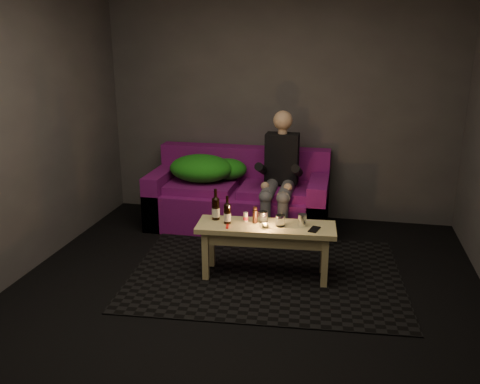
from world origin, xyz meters
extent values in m
plane|color=black|center=(0.00, 0.00, 0.00)|extent=(4.50, 4.50, 0.00)
plane|color=#444245|center=(0.00, 2.25, 1.30)|extent=(4.00, 0.00, 4.00)
cube|color=black|center=(0.13, 0.62, 0.01)|extent=(2.52, 1.92, 0.01)
cube|color=#710F72|center=(-0.37, 1.77, 0.21)|extent=(1.96, 0.88, 0.41)
cube|color=#710F72|center=(-0.37, 2.10, 0.63)|extent=(1.96, 0.22, 0.43)
cube|color=#710F72|center=(-1.26, 1.77, 0.30)|extent=(0.20, 0.88, 0.61)
cube|color=#710F72|center=(0.51, 1.77, 0.30)|extent=(0.20, 0.88, 0.61)
cube|color=#710F72|center=(-0.79, 1.72, 0.45)|extent=(0.74, 0.59, 0.10)
cube|color=#710F72|center=(0.04, 1.72, 0.45)|extent=(0.74, 0.59, 0.10)
ellipsoid|color=#1C911A|center=(-0.80, 1.77, 0.65)|extent=(0.71, 0.55, 0.29)
ellipsoid|color=#1C911A|center=(-0.53, 1.91, 0.62)|extent=(0.43, 0.35, 0.24)
ellipsoid|color=#1C911A|center=(-1.02, 1.89, 0.58)|extent=(0.31, 0.26, 0.16)
cube|color=black|center=(0.10, 1.82, 0.80)|extent=(0.35, 0.22, 0.54)
sphere|color=#E0B18C|center=(0.10, 1.82, 1.21)|extent=(0.21, 0.21, 0.21)
cylinder|color=#4E4F59|center=(0.01, 1.51, 0.52)|extent=(0.14, 0.49, 0.14)
cylinder|color=#4E4F59|center=(0.19, 1.51, 0.52)|extent=(0.14, 0.49, 0.14)
cylinder|color=#4E4F59|center=(0.01, 1.28, 0.25)|extent=(0.11, 0.11, 0.50)
cylinder|color=#4E4F59|center=(0.19, 1.28, 0.25)|extent=(0.11, 0.11, 0.50)
cube|color=black|center=(0.01, 1.22, 0.03)|extent=(0.09, 0.22, 0.06)
cube|color=black|center=(0.19, 1.22, 0.03)|extent=(0.09, 0.22, 0.06)
cube|color=#D4C17C|center=(0.13, 0.57, 0.47)|extent=(1.23, 0.47, 0.04)
cube|color=#D4C17C|center=(0.13, 0.57, 0.39)|extent=(1.07, 0.37, 0.11)
cube|color=#D4C17C|center=(-0.37, 0.39, 0.22)|extent=(0.06, 0.06, 0.45)
cube|color=#D4C17C|center=(-0.39, 0.67, 0.22)|extent=(0.06, 0.06, 0.45)
cube|color=#D4C17C|center=(0.65, 0.47, 0.22)|extent=(0.06, 0.06, 0.45)
cube|color=#D4C17C|center=(0.63, 0.74, 0.22)|extent=(0.06, 0.06, 0.45)
cylinder|color=black|center=(-0.33, 0.62, 0.59)|extent=(0.07, 0.07, 0.19)
cylinder|color=white|center=(-0.33, 0.62, 0.56)|extent=(0.07, 0.07, 0.08)
cone|color=black|center=(-0.33, 0.62, 0.70)|extent=(0.07, 0.07, 0.03)
cylinder|color=black|center=(-0.33, 0.62, 0.73)|extent=(0.03, 0.03, 0.09)
cylinder|color=black|center=(-0.21, 0.54, 0.58)|extent=(0.06, 0.06, 0.17)
cylinder|color=white|center=(-0.21, 0.54, 0.55)|extent=(0.06, 0.06, 0.07)
cone|color=black|center=(-0.21, 0.54, 0.67)|extent=(0.06, 0.06, 0.03)
cylinder|color=black|center=(-0.21, 0.54, 0.70)|extent=(0.02, 0.02, 0.08)
cylinder|color=silver|center=(-0.06, 0.62, 0.53)|extent=(0.04, 0.04, 0.09)
cylinder|color=black|center=(0.02, 0.60, 0.55)|extent=(0.05, 0.05, 0.12)
cylinder|color=white|center=(0.09, 0.63, 0.54)|extent=(0.09, 0.09, 0.10)
cylinder|color=white|center=(0.13, 0.51, 0.51)|extent=(0.05, 0.05, 0.04)
sphere|color=orange|center=(0.13, 0.51, 0.52)|extent=(0.02, 0.02, 0.02)
cylinder|color=white|center=(0.25, 0.56, 0.54)|extent=(0.10, 0.10, 0.10)
cylinder|color=silver|center=(0.44, 0.61, 0.54)|extent=(0.09, 0.09, 0.10)
cube|color=black|center=(0.55, 0.54, 0.50)|extent=(0.10, 0.16, 0.01)
cube|color=red|center=(-0.19, 0.45, 0.50)|extent=(0.04, 0.08, 0.01)
camera|label=1|loc=(0.76, -3.52, 2.06)|focal=38.00mm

